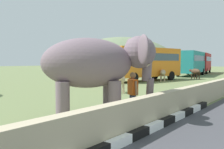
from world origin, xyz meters
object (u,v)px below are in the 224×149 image
Objects in this scene: bus_orange at (145,61)px; bus_red at (201,61)px; bus_teal at (191,61)px; person_handler at (133,92)px; cow_mid at (163,73)px; cow_far at (195,72)px; elephant at (98,64)px; cow_near at (121,80)px.

bus_red is at bearing 2.44° from bus_orange.
person_handler is at bearing -164.70° from bus_teal.
cow_far is (5.21, -1.69, 0.00)m from cow_mid.
elephant reaches higher than cow_mid.
person_handler is 29.81m from bus_teal.
person_handler reaches higher than cow_mid.
elephant is 18.85m from cow_mid.
bus_red is at bearing 12.38° from elephant.
bus_orange is 5.23× the size of cow_far.
person_handler is 0.93× the size of cow_near.
cow_far is at bearing -157.18° from bus_teal.
cow_mid is at bearing -173.08° from bus_red.
elephant reaches higher than cow_near.
cow_near is at bearing -171.56° from bus_teal.
cow_mid is at bearing 162.00° from cow_far.
bus_teal is 23.41m from cow_near.
bus_orange is 4.96× the size of cow_mid.
bus_red is 5.66× the size of cow_near.
cow_near is (-32.17, -4.77, -1.21)m from bus_red.
cow_far is (23.05, 4.31, -1.08)m from elephant.
bus_orange is (15.79, 8.26, 1.16)m from person_handler.
cow_far is (21.78, 4.93, -0.06)m from person_handler.
cow_near is (-10.18, -3.83, -1.21)m from bus_orange.
bus_red is 32.54m from cow_near.
person_handler is 0.92× the size of cow_far.
bus_orange is 5.33× the size of cow_near.
bus_orange reaches higher than cow_far.
bus_orange reaches higher than cow_near.
cow_near is at bearing 28.94° from elephant.
cow_far is at bearing -165.07° from bus_red.
bus_orange is at bearing 27.62° from person_handler.
person_handler is at bearing -167.24° from cow_far.
bus_teal and bus_red have the same top height.
bus_teal is (12.95, -0.40, 0.00)m from bus_orange.
elephant is 2.36× the size of person_handler.
bus_orange is at bearing 178.23° from bus_teal.
elephant is 2.20× the size of cow_near.
bus_red is (37.78, 9.20, 1.16)m from person_handler.
cow_near is at bearing 38.29° from person_handler.
cow_far is (-6.95, -2.93, -1.21)m from bus_teal.
elephant is at bearing -167.62° from bus_red.
bus_orange is at bearing -177.56° from bus_red.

